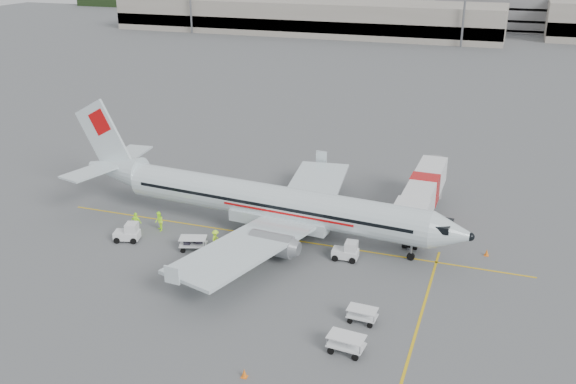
% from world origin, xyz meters
% --- Properties ---
extents(ground, '(360.00, 360.00, 0.00)m').
position_xyz_m(ground, '(0.00, 0.00, 0.00)').
color(ground, '#56595B').
extents(stripe_lead, '(44.00, 0.20, 0.01)m').
position_xyz_m(stripe_lead, '(0.00, 0.00, 0.01)').
color(stripe_lead, yellow).
rests_on(stripe_lead, ground).
extents(stripe_cross, '(0.20, 20.00, 0.01)m').
position_xyz_m(stripe_cross, '(14.00, -8.00, 0.01)').
color(stripe_cross, yellow).
rests_on(stripe_cross, ground).
extents(terminal_west, '(110.00, 22.00, 9.00)m').
position_xyz_m(terminal_west, '(-40.00, 130.00, 4.50)').
color(terminal_west, gray).
rests_on(terminal_west, ground).
extents(parking_garage, '(62.00, 24.00, 14.00)m').
position_xyz_m(parking_garage, '(25.00, 160.00, 7.00)').
color(parking_garage, slate).
rests_on(parking_garage, ground).
extents(treeline, '(300.00, 3.00, 6.00)m').
position_xyz_m(treeline, '(0.00, 175.00, 3.00)').
color(treeline, black).
rests_on(treeline, ground).
extents(mast_center, '(3.20, 1.20, 22.00)m').
position_xyz_m(mast_center, '(5.00, 118.00, 11.00)').
color(mast_center, slate).
rests_on(mast_center, ground).
extents(aircraft, '(40.84, 33.27, 10.59)m').
position_xyz_m(aircraft, '(-1.06, 0.80, 5.29)').
color(aircraft, silver).
rests_on(aircraft, ground).
extents(jet_bridge, '(3.60, 17.57, 4.60)m').
position_xyz_m(jet_bridge, '(11.55, 8.18, 2.30)').
color(jet_bridge, white).
rests_on(jet_bridge, ground).
extents(belt_loader, '(4.64, 1.94, 2.47)m').
position_xyz_m(belt_loader, '(-2.11, -2.21, 1.23)').
color(belt_loader, white).
rests_on(belt_loader, ground).
extents(tug_fore, '(2.26, 1.37, 1.70)m').
position_xyz_m(tug_fore, '(6.57, -2.00, 0.85)').
color(tug_fore, white).
rests_on(tug_fore, ground).
extents(tug_mid, '(2.76, 2.10, 1.89)m').
position_xyz_m(tug_mid, '(-3.70, -6.10, 0.95)').
color(tug_mid, white).
rests_on(tug_mid, ground).
extents(tug_aft, '(2.49, 1.82, 1.73)m').
position_xyz_m(tug_aft, '(-12.94, -5.05, 0.86)').
color(tug_aft, white).
rests_on(tug_aft, ground).
extents(cart_loaded_a, '(2.53, 1.98, 1.15)m').
position_xyz_m(cart_loaded_a, '(-1.53, -2.00, 0.58)').
color(cart_loaded_a, white).
rests_on(cart_loaded_a, ground).
extents(cart_loaded_b, '(2.63, 2.01, 1.21)m').
position_xyz_m(cart_loaded_b, '(-6.43, -4.73, 0.61)').
color(cart_loaded_b, white).
rests_on(cart_loaded_b, ground).
extents(cart_empty_a, '(2.54, 1.65, 1.26)m').
position_xyz_m(cart_empty_a, '(9.97, -14.78, 0.63)').
color(cart_empty_a, white).
rests_on(cart_empty_a, ground).
extents(cart_empty_b, '(2.16, 1.35, 1.09)m').
position_xyz_m(cart_empty_b, '(10.14, -10.90, 0.55)').
color(cart_empty_b, white).
rests_on(cart_empty_b, ground).
extents(cone_nose, '(0.38, 0.38, 0.63)m').
position_xyz_m(cone_nose, '(17.91, 2.69, 0.31)').
color(cone_nose, orange).
rests_on(cone_nose, ground).
extents(cone_port, '(0.32, 0.32, 0.53)m').
position_xyz_m(cone_port, '(-2.18, 11.63, 0.26)').
color(cone_port, orange).
rests_on(cone_port, ground).
extents(cone_stbd, '(0.39, 0.39, 0.63)m').
position_xyz_m(cone_stbd, '(4.65, -19.41, 0.32)').
color(cone_stbd, orange).
rests_on(cone_stbd, ground).
extents(crew_a, '(0.72, 0.77, 1.76)m').
position_xyz_m(crew_a, '(-1.72, -6.00, 0.88)').
color(crew_a, '#B7FB23').
rests_on(crew_a, ground).
extents(crew_b, '(1.13, 1.16, 1.88)m').
position_xyz_m(crew_b, '(-11.26, -2.20, 0.94)').
color(crew_b, '#B7FB23').
rests_on(crew_b, ground).
extents(crew_c, '(0.69, 1.13, 1.69)m').
position_xyz_m(crew_c, '(-4.76, -3.68, 0.85)').
color(crew_c, '#B7FB23').
rests_on(crew_c, ground).
extents(crew_d, '(1.14, 0.55, 1.89)m').
position_xyz_m(crew_d, '(-13.15, -3.07, 0.95)').
color(crew_d, '#B7FB23').
rests_on(crew_d, ground).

